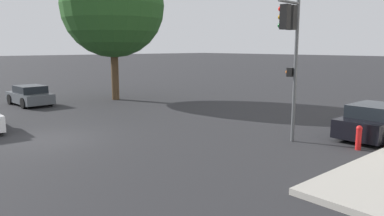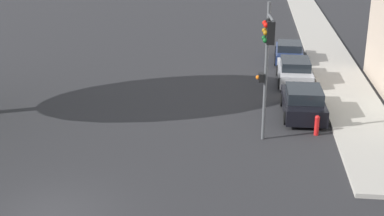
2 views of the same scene
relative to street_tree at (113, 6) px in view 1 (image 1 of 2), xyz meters
name	(u,v)px [view 1 (image 1 of 2)]	position (x,y,z in m)	size (l,w,h in m)	color
ground_plane	(51,139)	(8.54, -8.01, -6.58)	(300.00, 300.00, 0.00)	#28282B
street_tree	(113,6)	(0.00, 0.00, 0.00)	(7.18, 7.18, 10.18)	#4C3823
traffic_signal	(290,38)	(15.36, -1.27, -2.48)	(0.66, 1.59, 5.90)	#515456
crossing_car_0	(30,96)	(-1.39, -5.52, -5.96)	(3.89, 2.01, 1.29)	#4C5156
parked_car_0	(375,122)	(17.30, 2.27, -5.90)	(2.03, 4.14, 1.43)	black
fire_hydrant	(359,137)	(17.71, -0.12, -6.09)	(0.22, 0.22, 0.92)	red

